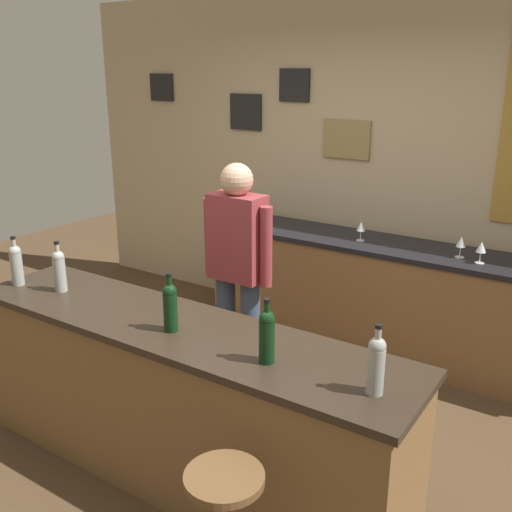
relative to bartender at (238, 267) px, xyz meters
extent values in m
plane|color=#4C3823|center=(0.23, -0.48, -0.94)|extent=(10.00, 10.00, 0.00)
cube|color=tan|center=(0.23, 1.55, 0.46)|extent=(6.00, 0.06, 2.80)
cube|color=black|center=(-1.97, 1.51, 1.06)|extent=(0.28, 0.02, 0.26)
cube|color=black|center=(-0.97, 1.51, 0.86)|extent=(0.33, 0.02, 0.32)
cube|color=black|center=(-0.47, 1.51, 1.10)|extent=(0.29, 0.02, 0.27)
cube|color=#997F4C|center=(0.03, 1.51, 0.68)|extent=(0.41, 0.02, 0.31)
cube|color=brown|center=(0.23, -0.88, -0.50)|extent=(2.56, 0.57, 0.88)
cube|color=#2D2319|center=(0.23, -0.88, -0.04)|extent=(2.61, 0.60, 0.04)
cube|color=brown|center=(0.63, 1.17, -0.51)|extent=(3.07, 0.53, 0.86)
cube|color=black|center=(0.63, 1.17, -0.06)|extent=(3.13, 0.56, 0.04)
cylinder|color=#384766|center=(0.10, 0.00, -0.51)|extent=(0.13, 0.13, 0.86)
cylinder|color=#384766|center=(-0.10, 0.00, -0.51)|extent=(0.13, 0.13, 0.86)
cube|color=maroon|center=(0.00, 0.00, 0.20)|extent=(0.36, 0.20, 0.56)
sphere|color=tan|center=(0.00, 0.00, 0.58)|extent=(0.21, 0.21, 0.21)
cylinder|color=maroon|center=(0.22, 0.00, 0.17)|extent=(0.08, 0.08, 0.52)
cylinder|color=maroon|center=(-0.22, 0.00, 0.17)|extent=(0.08, 0.08, 0.52)
cylinder|color=brown|center=(0.95, -1.44, -0.27)|extent=(0.32, 0.32, 0.03)
cylinder|color=#999E99|center=(-0.95, -0.97, 0.08)|extent=(0.07, 0.07, 0.20)
sphere|color=#999E99|center=(-0.95, -0.97, 0.20)|extent=(0.07, 0.07, 0.07)
cylinder|color=#999E99|center=(-0.95, -0.97, 0.23)|extent=(0.03, 0.03, 0.09)
cylinder|color=black|center=(-0.95, -0.97, 0.28)|extent=(0.03, 0.03, 0.02)
cylinder|color=#999E99|center=(-0.65, -0.89, 0.08)|extent=(0.07, 0.07, 0.20)
sphere|color=#999E99|center=(-0.65, -0.89, 0.20)|extent=(0.07, 0.07, 0.07)
cylinder|color=#999E99|center=(-0.65, -0.89, 0.23)|extent=(0.03, 0.03, 0.09)
cylinder|color=black|center=(-0.65, -0.89, 0.28)|extent=(0.03, 0.03, 0.02)
cylinder|color=black|center=(0.26, -0.94, 0.08)|extent=(0.07, 0.07, 0.20)
sphere|color=black|center=(0.26, -0.94, 0.20)|extent=(0.07, 0.07, 0.07)
cylinder|color=black|center=(0.26, -0.94, 0.23)|extent=(0.03, 0.03, 0.09)
cylinder|color=black|center=(0.26, -0.94, 0.28)|extent=(0.03, 0.03, 0.02)
cylinder|color=black|center=(0.84, -0.96, 0.08)|extent=(0.07, 0.07, 0.20)
sphere|color=black|center=(0.84, -0.96, 0.20)|extent=(0.07, 0.07, 0.07)
cylinder|color=black|center=(0.84, -0.96, 0.23)|extent=(0.03, 0.03, 0.09)
cylinder|color=black|center=(0.84, -0.96, 0.28)|extent=(0.03, 0.03, 0.02)
cylinder|color=#999E99|center=(1.35, -0.94, 0.08)|extent=(0.07, 0.07, 0.20)
sphere|color=#999E99|center=(1.35, -0.94, 0.20)|extent=(0.07, 0.07, 0.07)
cylinder|color=#999E99|center=(1.35, -0.94, 0.23)|extent=(0.03, 0.03, 0.09)
cylinder|color=black|center=(1.35, -0.94, 0.28)|extent=(0.03, 0.03, 0.02)
cylinder|color=silver|center=(0.37, 1.13, -0.03)|extent=(0.06, 0.06, 0.00)
cylinder|color=silver|center=(0.37, 1.13, 0.01)|extent=(0.01, 0.01, 0.07)
cone|color=silver|center=(0.37, 1.13, 0.08)|extent=(0.07, 0.07, 0.08)
cylinder|color=silver|center=(1.13, 1.13, -0.03)|extent=(0.06, 0.06, 0.00)
cylinder|color=silver|center=(1.13, 1.13, 0.01)|extent=(0.01, 0.01, 0.07)
cone|color=silver|center=(1.13, 1.13, 0.08)|extent=(0.07, 0.07, 0.08)
cylinder|color=silver|center=(1.28, 1.07, -0.03)|extent=(0.06, 0.06, 0.00)
cylinder|color=silver|center=(1.28, 1.07, 0.01)|extent=(0.01, 0.01, 0.07)
cone|color=silver|center=(1.28, 1.07, 0.08)|extent=(0.07, 0.07, 0.08)
camera|label=1|loc=(2.10, -2.95, 1.25)|focal=41.05mm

